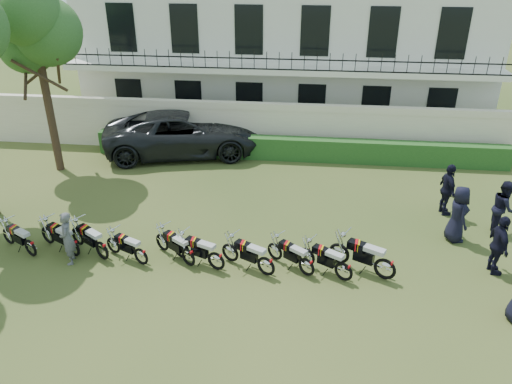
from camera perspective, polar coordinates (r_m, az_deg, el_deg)
ground at (r=16.01m, az=0.12°, el=-6.07°), size 100.00×100.00×0.00m
perimeter_wall at (r=22.71m, az=2.39°, el=7.35°), size 30.00×0.35×2.30m
hedge at (r=22.15m, az=4.79°, el=4.92°), size 18.00×0.60×1.00m
building at (r=27.84m, az=3.47°, el=16.32°), size 20.40×9.60×7.40m
tree_west_near at (r=21.34m, az=-24.02°, el=17.03°), size 3.40×3.20×7.90m
motorcycle_0 at (r=16.71m, az=-24.44°, el=-5.44°), size 1.59×0.94×0.96m
motorcycle_1 at (r=16.21m, az=-20.24°, el=-5.53°), size 1.68×0.97×1.01m
motorcycle_2 at (r=15.76m, az=-17.25°, el=-5.95°), size 1.64×1.10×1.03m
motorcycle_3 at (r=15.25m, az=-13.04°, el=-6.77°), size 1.57×0.84×0.92m
motorcycle_4 at (r=14.93m, az=-7.77°, el=-6.93°), size 1.51×1.12×0.98m
motorcycle_5 at (r=14.66m, az=-4.58°, el=-7.40°), size 1.73×0.86×1.00m
motorcycle_6 at (r=14.39m, az=1.16°, el=-8.00°), size 1.71×0.96×1.02m
motorcycle_7 at (r=14.47m, az=5.82°, el=-8.06°), size 1.47×1.10×0.96m
motorcycle_8 at (r=14.40m, az=10.02°, el=-8.49°), size 1.60×1.01×0.99m
motorcycle_9 at (r=14.66m, az=14.58°, el=-7.98°), size 1.89×1.08×1.14m
suv at (r=22.84m, az=-8.29°, el=6.67°), size 7.53×4.76×1.94m
inspector at (r=15.78m, az=-20.77°, el=-4.98°), size 0.57×0.70×1.67m
officer_2 at (r=15.86m, az=26.00°, el=-5.51°), size 0.53×1.11×1.85m
officer_3 at (r=17.06m, az=22.09°, el=-2.34°), size 0.74×1.01×1.89m
officer_4 at (r=18.08m, az=26.42°, el=-1.61°), size 0.90×1.05×1.88m
officer_5 at (r=18.59m, az=21.04°, el=0.24°), size 0.63×1.17×1.89m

